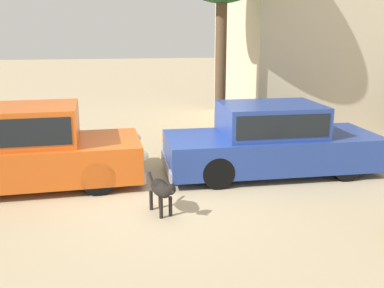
% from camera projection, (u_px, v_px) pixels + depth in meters
% --- Properties ---
extents(ground_plane, '(80.00, 80.00, 0.00)m').
position_uv_depth(ground_plane, '(164.00, 196.00, 7.86)').
color(ground_plane, tan).
extents(parked_sedan_nearest, '(4.36, 1.93, 1.56)m').
position_uv_depth(parked_sedan_nearest, '(29.00, 147.00, 8.21)').
color(parked_sedan_nearest, '#D15619').
rests_on(parked_sedan_nearest, ground_plane).
extents(parked_sedan_second, '(4.54, 1.74, 1.46)m').
position_uv_depth(parked_sedan_second, '(271.00, 139.00, 9.00)').
color(parked_sedan_second, navy).
rests_on(parked_sedan_second, ground_plane).
extents(stray_dog_spotted, '(0.42, 0.93, 0.65)m').
position_uv_depth(stray_dog_spotted, '(161.00, 189.00, 7.00)').
color(stray_dog_spotted, black).
rests_on(stray_dog_spotted, ground_plane).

